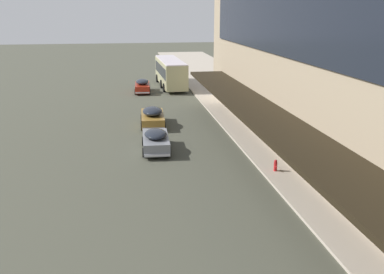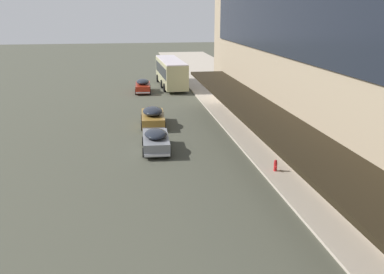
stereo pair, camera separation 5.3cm
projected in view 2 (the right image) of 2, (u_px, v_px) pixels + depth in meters
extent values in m
cube|color=tan|center=(171.00, 72.00, 53.27)|extent=(2.86, 11.29, 2.90)
cube|color=black|center=(171.00, 69.00, 53.17)|extent=(2.88, 10.40, 1.28)
cube|color=silver|center=(171.00, 60.00, 52.84)|extent=(2.76, 11.29, 0.12)
cube|color=black|center=(165.00, 58.00, 58.25)|extent=(1.26, 0.10, 0.36)
cylinder|color=black|center=(158.00, 78.00, 57.01)|extent=(0.28, 1.01, 1.00)
cylinder|color=black|center=(176.00, 78.00, 57.46)|extent=(0.28, 1.01, 1.00)
cylinder|color=black|center=(165.00, 88.00, 50.15)|extent=(0.28, 1.01, 1.00)
cylinder|color=black|center=(186.00, 87.00, 50.60)|extent=(0.28, 1.01, 1.00)
cylinder|color=black|center=(162.00, 84.00, 52.63)|extent=(0.28, 1.01, 1.00)
cylinder|color=black|center=(182.00, 83.00, 53.08)|extent=(0.28, 1.01, 1.00)
cube|color=#A32715|center=(143.00, 87.00, 49.86)|extent=(1.85, 4.37, 0.79)
ellipsoid|color=#1E232D|center=(143.00, 82.00, 49.47)|extent=(1.56, 2.43, 0.62)
cube|color=silver|center=(143.00, 86.00, 52.02)|extent=(1.56, 0.20, 0.14)
cube|color=silver|center=(143.00, 93.00, 47.84)|extent=(1.56, 0.20, 0.14)
sphere|color=silver|center=(139.00, 84.00, 51.87)|extent=(0.18, 0.18, 0.18)
sphere|color=silver|center=(147.00, 84.00, 51.96)|extent=(0.18, 0.18, 0.18)
cylinder|color=black|center=(136.00, 88.00, 51.13)|extent=(0.17, 0.65, 0.64)
cylinder|color=black|center=(150.00, 87.00, 51.30)|extent=(0.17, 0.65, 0.64)
cylinder|color=black|center=(136.00, 92.00, 48.60)|extent=(0.17, 0.65, 0.64)
cylinder|color=black|center=(150.00, 92.00, 48.77)|extent=(0.17, 0.65, 0.64)
cube|color=olive|center=(153.00, 119.00, 35.59)|extent=(2.03, 4.55, 0.77)
ellipsoid|color=#1E232D|center=(153.00, 111.00, 35.19)|extent=(1.72, 2.53, 0.66)
cube|color=silver|center=(152.00, 115.00, 37.84)|extent=(1.75, 0.20, 0.14)
cube|color=silver|center=(154.00, 129.00, 33.49)|extent=(1.75, 0.20, 0.14)
sphere|color=silver|center=(146.00, 112.00, 37.67)|extent=(0.18, 0.18, 0.18)
sphere|color=silver|center=(158.00, 112.00, 37.78)|extent=(0.18, 0.18, 0.18)
cylinder|color=black|center=(142.00, 118.00, 36.90)|extent=(0.17, 0.65, 0.64)
cylinder|color=black|center=(163.00, 118.00, 37.10)|extent=(0.17, 0.65, 0.64)
cylinder|color=black|center=(142.00, 126.00, 34.26)|extent=(0.17, 0.65, 0.64)
cylinder|color=black|center=(165.00, 126.00, 34.46)|extent=(0.17, 0.65, 0.64)
cube|color=gray|center=(156.00, 142.00, 29.27)|extent=(1.89, 4.14, 0.80)
ellipsoid|color=#1E232D|center=(156.00, 134.00, 28.90)|extent=(1.61, 2.30, 0.52)
cube|color=silver|center=(155.00, 137.00, 31.33)|extent=(1.65, 0.18, 0.14)
cube|color=silver|center=(157.00, 155.00, 27.36)|extent=(1.65, 0.18, 0.14)
sphere|color=silver|center=(148.00, 133.00, 31.16)|extent=(0.18, 0.18, 0.18)
sphere|color=silver|center=(161.00, 133.00, 31.27)|extent=(0.18, 0.18, 0.18)
cylinder|color=black|center=(143.00, 141.00, 30.46)|extent=(0.16, 0.64, 0.64)
cylinder|color=black|center=(167.00, 140.00, 30.66)|extent=(0.16, 0.64, 0.64)
cylinder|color=black|center=(144.00, 152.00, 28.06)|extent=(0.16, 0.64, 0.64)
cylinder|color=black|center=(170.00, 151.00, 28.26)|extent=(0.16, 0.64, 0.64)
cylinder|color=red|center=(275.00, 166.00, 25.26)|extent=(0.20, 0.20, 0.55)
sphere|color=red|center=(276.00, 161.00, 25.16)|extent=(0.18, 0.18, 0.18)
cylinder|color=red|center=(275.00, 165.00, 25.39)|extent=(0.08, 0.10, 0.08)
cylinder|color=red|center=(276.00, 167.00, 25.11)|extent=(0.08, 0.10, 0.08)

